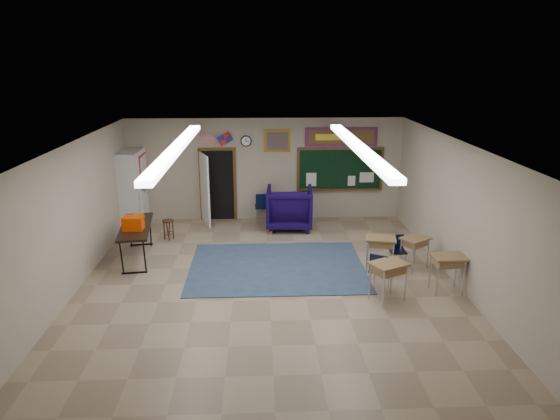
{
  "coord_description": "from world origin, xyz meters",
  "views": [
    {
      "loc": [
        -0.17,
        -9.83,
        4.64
      ],
      "look_at": [
        0.3,
        1.5,
        1.17
      ],
      "focal_mm": 32.0,
      "sensor_mm": 36.0,
      "label": 1
    }
  ],
  "objects_px": {
    "student_desk_front_left": "(380,252)",
    "folding_table": "(137,241)",
    "wingback_armchair": "(289,208)",
    "wooden_stool": "(169,229)",
    "student_desk_front_right": "(414,251)"
  },
  "relations": [
    {
      "from": "student_desk_front_left",
      "to": "folding_table",
      "type": "distance_m",
      "value": 5.72
    },
    {
      "from": "wingback_armchair",
      "to": "student_desk_front_left",
      "type": "distance_m",
      "value": 3.58
    },
    {
      "from": "student_desk_front_left",
      "to": "folding_table",
      "type": "relative_size",
      "value": 0.38
    },
    {
      "from": "student_desk_front_left",
      "to": "student_desk_front_right",
      "type": "bearing_deg",
      "value": 16.55
    },
    {
      "from": "wooden_stool",
      "to": "folding_table",
      "type": "bearing_deg",
      "value": -111.36
    },
    {
      "from": "student_desk_front_right",
      "to": "wingback_armchair",
      "type": "bearing_deg",
      "value": 98.31
    },
    {
      "from": "folding_table",
      "to": "wingback_armchair",
      "type": "bearing_deg",
      "value": 22.01
    },
    {
      "from": "student_desk_front_left",
      "to": "wooden_stool",
      "type": "xyz_separation_m",
      "value": [
        -5.13,
        2.24,
        -0.17
      ]
    },
    {
      "from": "student_desk_front_left",
      "to": "student_desk_front_right",
      "type": "height_order",
      "value": "student_desk_front_left"
    },
    {
      "from": "wingback_armchair",
      "to": "wooden_stool",
      "type": "bearing_deg",
      "value": 17.81
    },
    {
      "from": "student_desk_front_left",
      "to": "wooden_stool",
      "type": "height_order",
      "value": "student_desk_front_left"
    },
    {
      "from": "student_desk_front_left",
      "to": "student_desk_front_right",
      "type": "relative_size",
      "value": 1.02
    },
    {
      "from": "folding_table",
      "to": "wooden_stool",
      "type": "distance_m",
      "value": 1.43
    },
    {
      "from": "wingback_armchair",
      "to": "student_desk_front_right",
      "type": "xyz_separation_m",
      "value": [
        2.68,
        -2.98,
        -0.17
      ]
    },
    {
      "from": "student_desk_front_right",
      "to": "folding_table",
      "type": "height_order",
      "value": "folding_table"
    }
  ]
}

